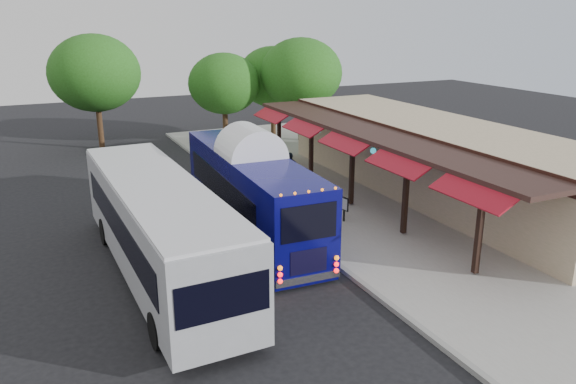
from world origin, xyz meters
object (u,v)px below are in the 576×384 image
coach_bus (251,189)px  ped_d (262,159)px  city_bus (159,225)px  sign_board (344,205)px  ped_c (290,170)px  ped_b (328,207)px  ped_a (290,199)px

coach_bus → ped_d: coach_bus is taller
coach_bus → city_bus: 4.84m
ped_d → sign_board: (0.39, -8.13, -0.20)m
coach_bus → ped_c: size_ratio=6.11×
ped_b → ped_d: size_ratio=0.95×
ped_c → sign_board: size_ratio=1.69×
ped_c → ped_d: ped_d is taller
ped_a → coach_bus: bearing=-159.5°
ped_d → coach_bus: bearing=61.0°
ped_b → ped_d: bearing=-93.7°
ped_a → ped_d: bearing=80.1°
coach_bus → ped_c: bearing=51.9°
coach_bus → ped_d: 8.16m
ped_a → ped_d: (1.42, 6.66, 0.11)m
coach_bus → ped_c: 6.14m
city_bus → ped_a: city_bus is taller
sign_board → ped_a: bearing=130.9°
ped_a → ped_b: bearing=-63.1°
ped_b → ped_c: ped_c is taller
coach_bus → ped_c: coach_bus is taller
coach_bus → city_bus: size_ratio=0.89×
coach_bus → sign_board: (3.85, -0.79, -1.01)m
city_bus → ped_b: (7.12, 1.23, -0.80)m
city_bus → ped_b: size_ratio=7.04×
ped_b → sign_board: size_ratio=1.64×
ped_b → ped_c: size_ratio=0.97×
ped_c → ped_d: size_ratio=0.98×
ped_a → sign_board: bearing=-37.1°
coach_bus → ped_a: (2.05, 0.68, -0.92)m
ped_a → ped_b: size_ratio=0.92×
ped_c → sign_board: (-0.07, -5.44, -0.18)m
ped_b → sign_board: bearing=-160.9°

